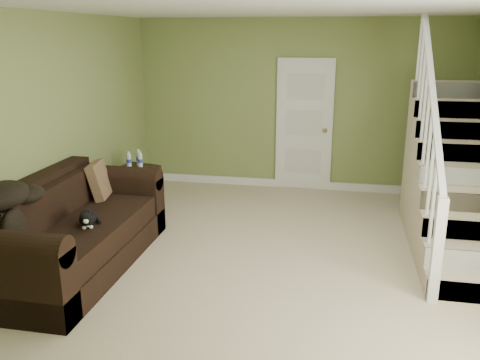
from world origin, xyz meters
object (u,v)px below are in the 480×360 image
at_px(banana, 63,242).
at_px(cat, 87,218).
at_px(side_table, 138,187).
at_px(sofa, 73,234).

bearing_deg(banana, cat, 73.92).
bearing_deg(banana, side_table, 80.05).
xyz_separation_m(sofa, side_table, (-0.07, 1.90, -0.06)).
xyz_separation_m(side_table, cat, (0.31, -2.03, 0.30)).
distance_m(sofa, cat, 0.36).
bearing_deg(side_table, banana, -82.69).
bearing_deg(sofa, side_table, 92.04).
distance_m(side_table, cat, 2.08).
distance_m(sofa, banana, 0.67).
height_order(cat, banana, cat).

